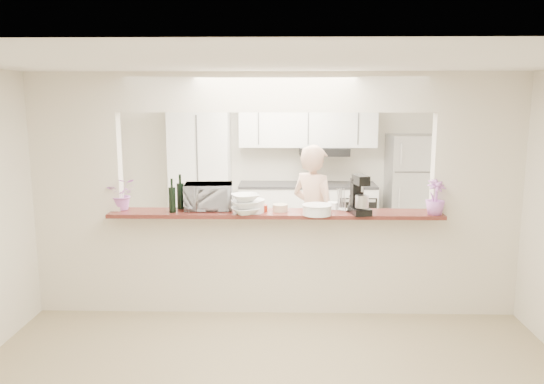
{
  "coord_description": "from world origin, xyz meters",
  "views": [
    {
      "loc": [
        0.09,
        -5.38,
        2.24
      ],
      "look_at": [
        -0.04,
        0.3,
        1.23
      ],
      "focal_mm": 35.0,
      "sensor_mm": 36.0,
      "label": 1
    }
  ],
  "objects_px": {
    "refrigerator": "(412,190)",
    "person": "(314,217)",
    "toaster_oven": "(209,196)",
    "stand_mixer": "(360,196)"
  },
  "relations": [
    {
      "from": "stand_mixer",
      "to": "person",
      "type": "relative_size",
      "value": 0.23
    },
    {
      "from": "toaster_oven",
      "to": "refrigerator",
      "type": "bearing_deg",
      "value": 39.11
    },
    {
      "from": "toaster_oven",
      "to": "person",
      "type": "xyz_separation_m",
      "value": [
        1.14,
        0.75,
        -0.38
      ]
    },
    {
      "from": "refrigerator",
      "to": "person",
      "type": "distance_m",
      "value": 2.45
    },
    {
      "from": "refrigerator",
      "to": "toaster_oven",
      "type": "bearing_deg",
      "value": -136.61
    },
    {
      "from": "person",
      "to": "refrigerator",
      "type": "bearing_deg",
      "value": -88.47
    },
    {
      "from": "toaster_oven",
      "to": "stand_mixer",
      "type": "height_order",
      "value": "stand_mixer"
    },
    {
      "from": "stand_mixer",
      "to": "person",
      "type": "distance_m",
      "value": 1.1
    },
    {
      "from": "refrigerator",
      "to": "person",
      "type": "height_order",
      "value": "refrigerator"
    },
    {
      "from": "refrigerator",
      "to": "person",
      "type": "xyz_separation_m",
      "value": [
        -1.61,
        -1.85,
        -0.0
      ]
    }
  ]
}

